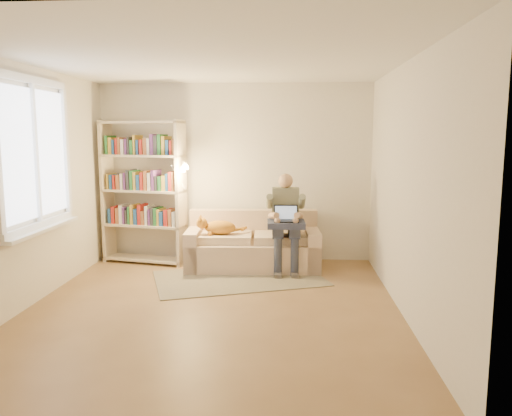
# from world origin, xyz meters

# --- Properties ---
(floor) EXTENTS (4.50, 4.50, 0.00)m
(floor) POSITION_xyz_m (0.00, 0.00, 0.00)
(floor) COLOR brown
(floor) RESTS_ON ground
(ceiling) EXTENTS (4.00, 4.50, 0.02)m
(ceiling) POSITION_xyz_m (0.00, 0.00, 2.60)
(ceiling) COLOR white
(ceiling) RESTS_ON wall_back
(wall_left) EXTENTS (0.02, 4.50, 2.60)m
(wall_left) POSITION_xyz_m (-2.00, 0.00, 1.30)
(wall_left) COLOR silver
(wall_left) RESTS_ON floor
(wall_right) EXTENTS (0.02, 4.50, 2.60)m
(wall_right) POSITION_xyz_m (2.00, 0.00, 1.30)
(wall_right) COLOR silver
(wall_right) RESTS_ON floor
(wall_back) EXTENTS (4.00, 0.02, 2.60)m
(wall_back) POSITION_xyz_m (0.00, 2.25, 1.30)
(wall_back) COLOR silver
(wall_back) RESTS_ON floor
(wall_front) EXTENTS (4.00, 0.02, 2.60)m
(wall_front) POSITION_xyz_m (0.00, -2.25, 1.30)
(wall_front) COLOR silver
(wall_front) RESTS_ON floor
(window) EXTENTS (0.12, 1.52, 1.69)m
(window) POSITION_xyz_m (-1.95, 0.20, 1.38)
(window) COLOR white
(window) RESTS_ON wall_left
(sofa) EXTENTS (1.88, 0.91, 0.78)m
(sofa) POSITION_xyz_m (0.31, 1.74, 0.28)
(sofa) COLOR beige
(sofa) RESTS_ON floor
(person) EXTENTS (0.39, 0.61, 1.33)m
(person) POSITION_xyz_m (0.77, 1.62, 0.75)
(person) COLOR gray
(person) RESTS_ON sofa
(cat) EXTENTS (0.65, 0.25, 0.24)m
(cat) POSITION_xyz_m (-0.13, 1.60, 0.60)
(cat) COLOR orange
(cat) RESTS_ON sofa
(blanket) EXTENTS (0.52, 0.43, 0.08)m
(blanket) POSITION_xyz_m (0.73, 1.49, 0.67)
(blanket) COLOR #292F49
(blanket) RESTS_ON person
(laptop) EXTENTS (0.33, 0.29, 0.26)m
(laptop) POSITION_xyz_m (0.73, 1.50, 0.76)
(laptop) COLOR black
(laptop) RESTS_ON blanket
(bookshelf) EXTENTS (1.35, 0.65, 2.06)m
(bookshelf) POSITION_xyz_m (-1.28, 1.90, 1.14)
(bookshelf) COLOR beige
(bookshelf) RESTS_ON floor
(rug) EXTENTS (2.42, 1.89, 0.01)m
(rug) POSITION_xyz_m (0.17, 1.15, 0.01)
(rug) COLOR #7D735B
(rug) RESTS_ON floor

